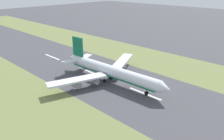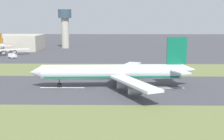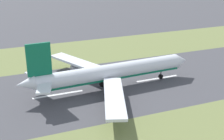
# 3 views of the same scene
# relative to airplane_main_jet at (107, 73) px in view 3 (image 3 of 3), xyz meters

# --- Properties ---
(ground_plane) EXTENTS (800.00, 800.00, 0.00)m
(ground_plane) POSITION_rel_airplane_main_jet_xyz_m (-1.66, 6.38, -6.02)
(ground_plane) COLOR #424247
(grass_median_west) EXTENTS (40.00, 600.00, 0.01)m
(grass_median_west) POSITION_rel_airplane_main_jet_xyz_m (-46.66, 6.38, -6.02)
(grass_median_west) COLOR olive
(grass_median_west) RESTS_ON ground
(centreline_dash_mid) EXTENTS (1.20, 18.00, 0.01)m
(centreline_dash_mid) POSITION_rel_airplane_main_jet_xyz_m (-1.66, -18.10, -6.01)
(centreline_dash_mid) COLOR silver
(centreline_dash_mid) RESTS_ON ground
(centreline_dash_far) EXTENTS (1.20, 18.00, 0.01)m
(centreline_dash_far) POSITION_rel_airplane_main_jet_xyz_m (-1.66, 21.90, -6.01)
(centreline_dash_far) COLOR silver
(centreline_dash_far) RESTS_ON ground
(airplane_main_jet) EXTENTS (64.06, 67.19, 20.20)m
(airplane_main_jet) POSITION_rel_airplane_main_jet_xyz_m (0.00, 0.00, 0.00)
(airplane_main_jet) COLOR silver
(airplane_main_jet) RESTS_ON ground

